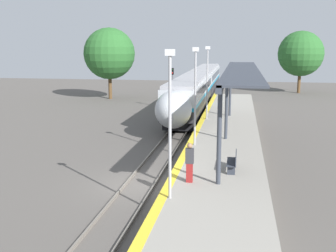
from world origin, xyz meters
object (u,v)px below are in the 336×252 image
object	(u,v)px
platform_bench	(233,161)
lamppost_far	(207,78)
train	(198,86)
railway_signal	(172,84)
person_waiting	(190,162)
lamppost_near	(170,116)
lamppost_mid	(195,90)

from	to	relation	value
platform_bench	lamppost_far	size ratio (longest dim) A/B	0.29
train	railway_signal	world-z (taller)	railway_signal
person_waiting	lamppost_far	distance (m)	16.16
platform_bench	lamppost_near	distance (m)	5.51
train	lamppost_far	xyz separation A→B (m)	(2.12, -14.39, 2.05)
lamppost_near	lamppost_far	world-z (taller)	same
platform_bench	person_waiting	bearing A→B (deg)	-132.93
train	lamppost_mid	distance (m)	23.60
train	platform_bench	xyz separation A→B (m)	(4.51, -28.35, -0.77)
train	lamppost_mid	xyz separation A→B (m)	(2.12, -23.41, 2.05)
lamppost_mid	lamppost_far	world-z (taller)	same
railway_signal	lamppost_far	distance (m)	11.51
railway_signal	lamppost_mid	xyz separation A→B (m)	(4.50, -19.51, 1.52)
railway_signal	train	bearing A→B (deg)	58.65
platform_bench	person_waiting	xyz separation A→B (m)	(-1.87, -2.01, 0.45)
railway_signal	lamppost_near	bearing A→B (deg)	-81.04
platform_bench	person_waiting	size ratio (longest dim) A/B	0.97
lamppost_mid	lamppost_far	size ratio (longest dim) A/B	1.00
person_waiting	lamppost_far	xyz separation A→B (m)	(-0.52, 15.97, 2.37)
lamppost_near	person_waiting	bearing A→B (deg)	75.79
platform_bench	lamppost_near	xyz separation A→B (m)	(-2.39, -4.08, 2.81)
train	lamppost_near	size ratio (longest dim) A/B	6.93
person_waiting	lamppost_near	world-z (taller)	lamppost_near
railway_signal	lamppost_near	size ratio (longest dim) A/B	0.76
platform_bench	lamppost_near	size ratio (longest dim) A/B	0.29
person_waiting	lamppost_mid	bearing A→B (deg)	94.32
person_waiting	lamppost_mid	world-z (taller)	lamppost_mid
train	lamppost_mid	world-z (taller)	lamppost_mid
person_waiting	lamppost_near	bearing A→B (deg)	-104.21
lamppost_near	railway_signal	bearing A→B (deg)	98.96
lamppost_mid	railway_signal	bearing A→B (deg)	102.99
train	lamppost_far	world-z (taller)	lamppost_far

